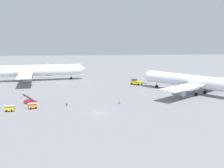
# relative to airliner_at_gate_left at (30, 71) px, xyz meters

# --- Properties ---
(ground_plane) EXTENTS (600.00, 600.00, 0.00)m
(ground_plane) POSITION_rel_airliner_at_gate_left_xyz_m (29.90, -64.11, -5.44)
(ground_plane) COLOR gray
(airliner_at_gate_left) EXTENTS (56.17, 49.06, 16.78)m
(airliner_at_gate_left) POSITION_rel_airliner_at_gate_left_xyz_m (0.00, 0.00, 0.00)
(airliner_at_gate_left) COLOR white
(airliner_at_gate_left) RESTS_ON ground
(airliner_being_pushed) EXTENTS (39.19, 43.32, 15.58)m
(airliner_being_pushed) POSITION_rel_airliner_at_gate_left_xyz_m (69.33, -41.65, -0.63)
(airliner_being_pushed) COLOR white
(airliner_being_pushed) RESTS_ON ground
(pushback_tug) EXTENTS (6.68, 7.28, 2.97)m
(pushback_tug) POSITION_rel_airliner_at_gate_left_xyz_m (51.38, -17.67, -4.19)
(pushback_tug) COLOR gold
(pushback_tug) RESTS_ON ground
(gse_belt_loader_portside) EXTENTS (4.85, 3.62, 3.02)m
(gse_belt_loader_portside) POSITION_rel_airliner_at_gate_left_xyz_m (8.54, -50.32, -4.62)
(gse_belt_loader_portside) COLOR red
(gse_belt_loader_portside) RESTS_ON ground
(gse_baggage_cart_near_cluster) EXTENTS (2.78, 1.67, 1.71)m
(gse_baggage_cart_near_cluster) POSITION_rel_airliner_at_gate_left_xyz_m (4.15, -58.91, -4.58)
(gse_baggage_cart_near_cluster) COLOR gold
(gse_baggage_cart_near_cluster) RESTS_ON ground
(gse_baggage_cart_trailing) EXTENTS (3.10, 2.41, 1.71)m
(gse_baggage_cart_trailing) POSITION_rel_airliner_at_gate_left_xyz_m (10.37, -56.74, -4.58)
(gse_baggage_cart_trailing) COLOR orange
(gse_baggage_cart_trailing) RESTS_ON ground
(ground_crew_marshaller_foreground) EXTENTS (0.36, 0.36, 1.73)m
(ground_crew_marshaller_foreground) POSITION_rel_airliner_at_gate_left_xyz_m (37.55, -54.10, -4.54)
(ground_crew_marshaller_foreground) COLOR #4C4C51
(ground_crew_marshaller_foreground) RESTS_ON ground
(ground_crew_ramp_agent_by_cones) EXTENTS (0.46, 0.36, 1.60)m
(ground_crew_ramp_agent_by_cones) POSITION_rel_airliner_at_gate_left_xyz_m (20.58, -54.35, -4.61)
(ground_crew_ramp_agent_by_cones) COLOR black
(ground_crew_ramp_agent_by_cones) RESTS_ON ground
(jet_bridge) EXTENTS (7.31, 17.36, 6.34)m
(jet_bridge) POSITION_rel_airliner_at_gate_left_xyz_m (5.60, 27.55, -0.89)
(jet_bridge) COLOR #B7B7BC
(jet_bridge) RESTS_ON ground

